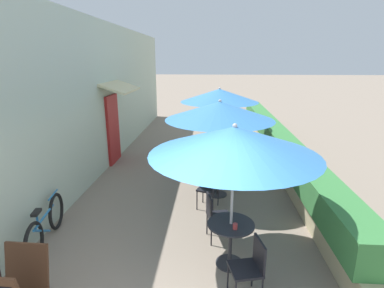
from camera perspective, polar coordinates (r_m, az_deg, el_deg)
name	(u,v)px	position (r m, az deg, el deg)	size (l,w,h in m)	color
cafe_facade_wall	(112,93)	(10.00, -15.04, 9.31)	(0.98, 14.06, 4.20)	#B2C1AD
planter_hedge	(276,143)	(10.03, 15.75, 0.22)	(0.60, 13.06, 1.01)	tan
patio_table_near	(230,236)	(4.89, 7.34, -16.95)	(0.72, 0.72, 0.73)	#28282D
patio_umbrella_near	(234,141)	(4.26, 8.06, 0.62)	(2.45, 2.45, 2.29)	#B7B7BC
cafe_chair_near_left	(215,214)	(5.45, 4.42, -13.06)	(0.48, 0.48, 0.87)	black
cafe_chair_near_right	(251,264)	(4.37, 11.16, -21.59)	(0.48, 0.48, 0.87)	black
coffee_cup_near	(235,226)	(4.63, 8.22, -15.26)	(0.07, 0.07, 0.09)	#B73D3D
patio_table_mid	(218,175)	(7.13, 4.99, -5.89)	(0.72, 0.72, 0.73)	#28282D
patio_umbrella_mid	(220,111)	(6.72, 5.30, 6.34)	(2.45, 2.45, 2.29)	#B7B7BC
cafe_chair_mid_left	(211,186)	(6.49, 3.68, -8.06)	(0.51, 0.51, 0.87)	black
cafe_chair_mid_right	(224,165)	(7.78, 6.07, -3.97)	(0.51, 0.51, 0.87)	black
patio_table_far	(218,142)	(9.84, 5.03, 0.31)	(0.72, 0.72, 0.73)	#28282D
patio_umbrella_far	(219,95)	(9.55, 5.25, 9.20)	(2.45, 2.45, 2.29)	#B7B7BC
cafe_chair_far_left	(215,148)	(9.17, 4.46, -0.81)	(0.49, 0.49, 0.87)	black
seated_patron_far_left	(212,143)	(9.15, 3.81, 0.27)	(0.47, 0.41, 1.25)	#23232D
cafe_chair_far_right	(221,137)	(10.52, 5.52, 1.36)	(0.49, 0.49, 0.87)	black
coffee_cup_far	(216,135)	(9.66, 4.68, 1.63)	(0.07, 0.07, 0.09)	white
bicycle_leaning	(46,225)	(5.97, -26.06, -13.73)	(0.35, 1.73, 0.79)	black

